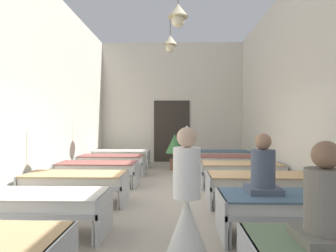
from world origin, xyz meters
name	(u,v)px	position (x,y,z in m)	size (l,w,h in m)	color
ground_plane	(168,197)	(0.00, 0.00, -0.05)	(6.11, 11.20, 0.10)	#9E9384
room_shell	(169,90)	(0.00, 1.20, 2.35)	(5.91, 10.80, 4.69)	beige
bed_left_row_1	(37,203)	(-1.71, -2.30, 0.44)	(1.90, 0.84, 0.57)	#B7BCC1
bed_right_row_1	(292,205)	(1.71, -2.30, 0.44)	(1.90, 0.84, 0.57)	#B7BCC1
bed_left_row_2	(76,180)	(-1.71, -0.77, 0.44)	(1.90, 0.84, 0.57)	#B7BCC1
bed_right_row_2	(259,181)	(1.71, -0.77, 0.44)	(1.90, 0.84, 0.57)	#B7BCC1
bed_left_row_3	(98,168)	(-1.71, 0.77, 0.44)	(1.90, 0.84, 0.57)	#B7BCC1
bed_right_row_3	(241,169)	(1.71, 0.77, 0.44)	(1.90, 0.84, 0.57)	#B7BCC1
bed_left_row_4	(112,160)	(-1.71, 2.30, 0.44)	(1.90, 0.84, 0.57)	#B7BCC1
bed_right_row_4	(229,160)	(1.71, 2.30, 0.44)	(1.90, 0.84, 0.57)	#B7BCC1
bed_left_row_5	(122,154)	(-1.71, 3.83, 0.44)	(1.90, 0.84, 0.57)	#B7BCC1
bed_right_row_5	(221,155)	(1.71, 3.83, 0.44)	(1.90, 0.84, 0.57)	#B7BCC1
nurse_near_aisle	(187,214)	(0.30, -3.01, 0.53)	(0.52, 0.52, 1.49)	white
patient_seated_primary	(263,171)	(1.36, -2.21, 0.87)	(0.44, 0.44, 0.80)	#515B70
patient_seated_secondary	(326,205)	(1.36, -3.86, 0.87)	(0.44, 0.44, 0.80)	slate
potted_plant	(175,147)	(0.13, 3.29, 0.75)	(0.58, 0.58, 1.16)	brown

